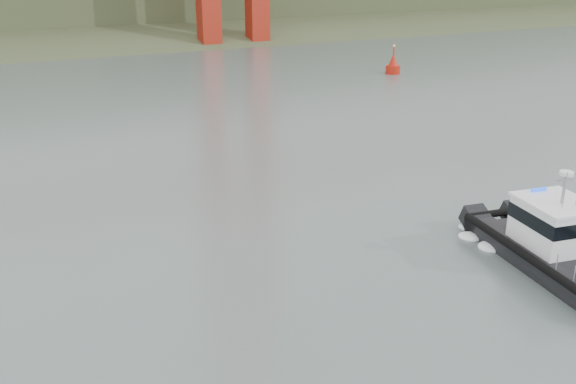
% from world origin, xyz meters
% --- Properties ---
extents(ground, '(400.00, 400.00, 0.00)m').
position_xyz_m(ground, '(0.00, 0.00, 0.00)').
color(ground, '#4C5B57').
rests_on(ground, ground).
extents(patrol_boat, '(4.99, 10.30, 4.80)m').
position_xyz_m(patrol_boat, '(8.14, -1.52, 1.20)').
color(patrol_boat, black).
rests_on(patrol_boat, ground).
extents(nav_buoy, '(1.74, 1.74, 3.62)m').
position_xyz_m(nav_buoy, '(29.97, 43.36, 0.95)').
color(nav_buoy, '#AC190B').
rests_on(nav_buoy, ground).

